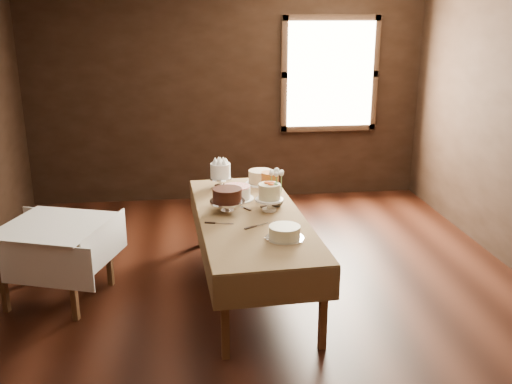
% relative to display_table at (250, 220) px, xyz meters
% --- Properties ---
extents(floor, '(5.00, 6.00, 0.01)m').
position_rel_display_table_xyz_m(floor, '(0.03, -0.38, -0.64)').
color(floor, black).
rests_on(floor, ground).
extents(wall_back, '(5.00, 0.02, 2.80)m').
position_rel_display_table_xyz_m(wall_back, '(0.03, 2.62, 0.76)').
color(wall_back, black).
rests_on(wall_back, ground).
extents(window, '(1.10, 0.05, 1.30)m').
position_rel_display_table_xyz_m(window, '(1.33, 2.56, 0.96)').
color(window, '#FFEABF').
rests_on(window, wall_back).
extents(display_table, '(0.99, 2.29, 0.69)m').
position_rel_display_table_xyz_m(display_table, '(0.00, 0.00, 0.00)').
color(display_table, '#4F2F17').
rests_on(display_table, ground).
extents(side_table, '(1.03, 1.03, 0.67)m').
position_rel_display_table_xyz_m(side_table, '(-1.64, 0.02, -0.05)').
color(side_table, '#4F2F17').
rests_on(side_table, ground).
extents(cake_meringue, '(0.27, 0.27, 0.25)m').
position_rel_display_table_xyz_m(cake_meringue, '(-0.20, 0.84, 0.16)').
color(cake_meringue, silver).
rests_on(cake_meringue, display_table).
extents(cake_speckled, '(0.32, 0.32, 0.14)m').
position_rel_display_table_xyz_m(cake_speckled, '(0.21, 0.89, 0.12)').
color(cake_speckled, white).
rests_on(cake_speckled, display_table).
extents(cake_lattice, '(0.36, 0.36, 0.12)m').
position_rel_display_table_xyz_m(cake_lattice, '(-0.08, 0.43, 0.11)').
color(cake_lattice, white).
rests_on(cake_lattice, display_table).
extents(cake_caramel, '(0.23, 0.23, 0.25)m').
position_rel_display_table_xyz_m(cake_caramel, '(0.24, 0.47, 0.16)').
color(cake_caramel, white).
rests_on(cake_caramel, display_table).
extents(cake_chocolate, '(0.35, 0.35, 0.22)m').
position_rel_display_table_xyz_m(cake_chocolate, '(-0.19, 0.09, 0.15)').
color(cake_chocolate, silver).
rests_on(cake_chocolate, display_table).
extents(cake_flowers, '(0.26, 0.26, 0.25)m').
position_rel_display_table_xyz_m(cake_flowers, '(0.18, 0.08, 0.16)').
color(cake_flowers, white).
rests_on(cake_flowers, display_table).
extents(cake_cream, '(0.33, 0.33, 0.10)m').
position_rel_display_table_xyz_m(cake_cream, '(0.20, -0.58, 0.10)').
color(cake_cream, silver).
rests_on(cake_cream, display_table).
extents(cake_server_a, '(0.22, 0.14, 0.01)m').
position_rel_display_table_xyz_m(cake_server_a, '(0.06, -0.27, 0.05)').
color(cake_server_a, silver).
rests_on(cake_server_a, display_table).
extents(cake_server_b, '(0.18, 0.19, 0.01)m').
position_rel_display_table_xyz_m(cake_server_b, '(0.29, -0.35, 0.05)').
color(cake_server_b, silver).
rests_on(cake_server_b, display_table).
extents(cake_server_c, '(0.14, 0.22, 0.01)m').
position_rel_display_table_xyz_m(cake_server_c, '(-0.07, 0.23, 0.05)').
color(cake_server_c, silver).
rests_on(cake_server_c, display_table).
extents(cake_server_d, '(0.21, 0.15, 0.01)m').
position_rel_display_table_xyz_m(cake_server_d, '(0.25, 0.25, 0.05)').
color(cake_server_d, silver).
rests_on(cake_server_d, display_table).
extents(cake_server_e, '(0.24, 0.08, 0.01)m').
position_rel_display_table_xyz_m(cake_server_e, '(-0.24, -0.20, 0.05)').
color(cake_server_e, silver).
rests_on(cake_server_e, display_table).
extents(flower_vase, '(0.14, 0.14, 0.13)m').
position_rel_display_table_xyz_m(flower_vase, '(0.25, 0.18, 0.12)').
color(flower_vase, '#2D2823').
rests_on(flower_vase, display_table).
extents(flower_bouquet, '(0.14, 0.14, 0.20)m').
position_rel_display_table_xyz_m(flower_bouquet, '(0.25, 0.18, 0.30)').
color(flower_bouquet, white).
rests_on(flower_bouquet, flower_vase).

